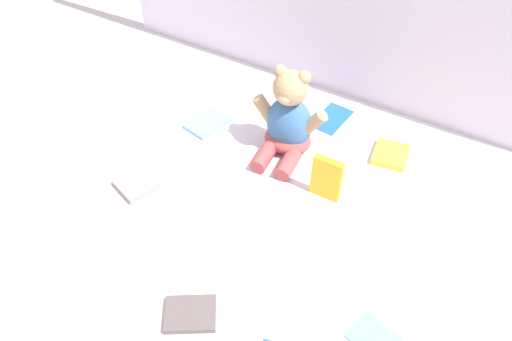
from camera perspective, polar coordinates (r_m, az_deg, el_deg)
name	(u,v)px	position (r m, az deg, el deg)	size (l,w,h in m)	color
ground_plane	(278,175)	(1.50, 2.21, -0.50)	(3.20, 3.20, 0.00)	silver
teddy_bear	(288,122)	(1.52, 3.27, 4.94)	(0.22, 0.20, 0.26)	#3F72B2
book_case_0	(373,337)	(1.24, 11.76, -16.17)	(0.08, 0.09, 0.01)	#74C1DC
book_case_1	(327,178)	(1.42, 7.19, -0.75)	(0.08, 0.02, 0.12)	yellow
book_case_2	(136,184)	(1.50, -12.03, -1.37)	(0.09, 0.09, 0.02)	gray
book_case_3	(391,155)	(1.59, 13.47, 1.57)	(0.09, 0.10, 0.02)	yellow
book_case_5	(190,314)	(1.24, -6.66, -14.21)	(0.09, 0.11, 0.01)	#5E5254
book_case_6	(332,118)	(1.69, 7.67, 5.28)	(0.08, 0.13, 0.01)	#215EA5
book_case_7	(86,133)	(1.69, -16.82, 3.66)	(0.08, 0.09, 0.01)	white
book_case_8	(208,123)	(1.66, -4.91, 4.83)	(0.09, 0.12, 0.01)	#7DBFD4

